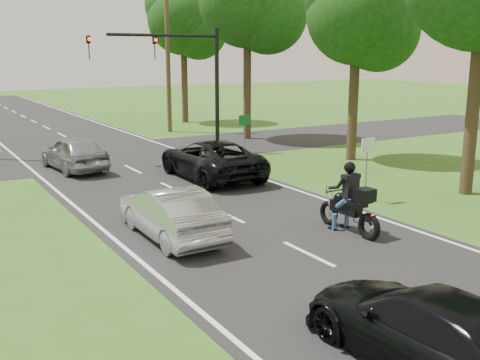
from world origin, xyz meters
The scene contains 15 objects.
ground centered at (0.00, 0.00, 0.00)m, with size 140.00×140.00×0.00m, color #315718.
road centered at (0.00, 10.00, 0.01)m, with size 8.00×100.00×0.01m, color black.
cross_road centered at (0.00, 16.00, 0.01)m, with size 60.00×7.00×0.01m, color black.
motorcycle_rider centered at (2.03, 0.77, 0.78)m, with size 0.65×2.31×1.99m.
dark_suv centered at (2.04, 8.83, 0.77)m, with size 2.51×5.43×1.51m, color black.
silver_sedan centered at (-2.35, 2.89, 0.69)m, with size 1.44×4.14×1.36m, color #AEADB2.
silver_suv centered at (-2.14, 13.14, 0.74)m, with size 1.72×4.28×1.46m, color #93959A.
dark_car_behind centered at (-1.59, -4.96, 0.66)m, with size 1.81×4.46×1.29m, color black.
traffic_signal centered at (3.34, 14.00, 4.14)m, with size 6.38×0.44×6.00m.
utility_pole_far centered at (6.20, 22.00, 5.08)m, with size 1.60×0.28×10.00m.
sign_white centered at (4.70, 2.98, 1.60)m, with size 0.55×0.07×2.12m.
sign_green centered at (4.90, 10.98, 1.60)m, with size 0.55×0.07×2.12m.
tree_row_c centered at (9.75, 8.80, 6.23)m, with size 4.80×4.65×8.76m.
tree_row_d centered at (9.10, 16.76, 7.43)m, with size 5.76×5.58×10.45m.
tree_row_e centered at (9.48, 25.78, 6.83)m, with size 5.28×5.12×9.61m.
Camera 1 is at (-8.14, -10.24, 4.80)m, focal length 42.00 mm.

